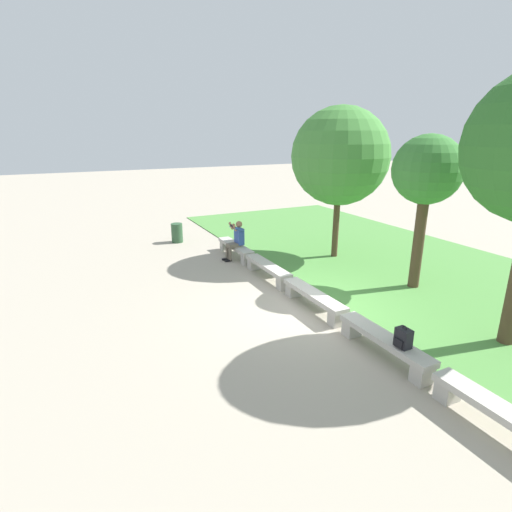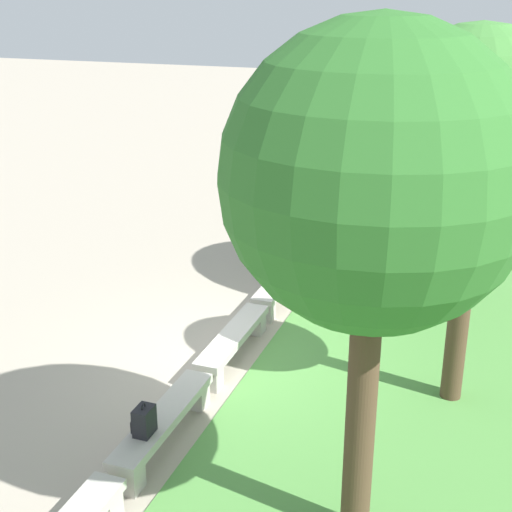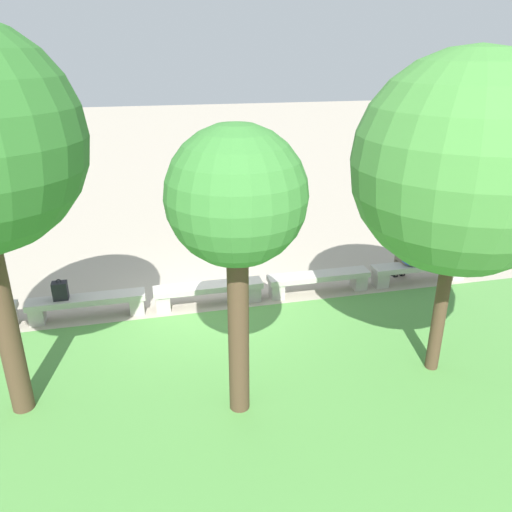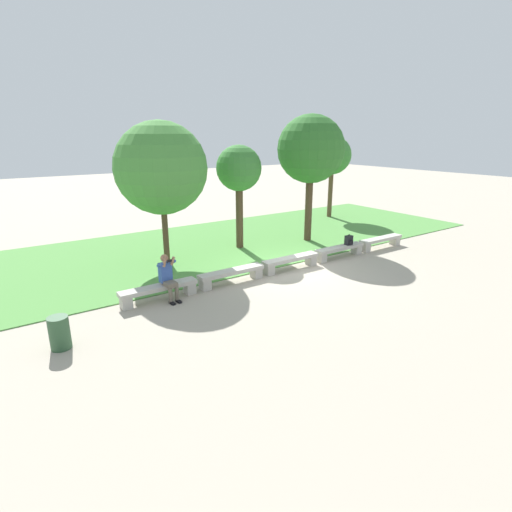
{
  "view_description": "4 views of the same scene",
  "coord_description": "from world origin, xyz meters",
  "px_view_note": "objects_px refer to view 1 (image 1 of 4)",
  "views": [
    {
      "loc": [
        7.47,
        -5.25,
        4.21
      ],
      "look_at": [
        -2.01,
        -0.59,
        0.9
      ],
      "focal_mm": 28.0,
      "sensor_mm": 36.0,
      "label": 1
    },
    {
      "loc": [
        9.28,
        3.75,
        5.54
      ],
      "look_at": [
        -1.89,
        -0.31,
        1.02
      ],
      "focal_mm": 50.0,
      "sensor_mm": 36.0,
      "label": 2
    },
    {
      "loc": [
        1.14,
        9.23,
        4.95
      ],
      "look_at": [
        -1.12,
        -0.47,
        0.79
      ],
      "focal_mm": 35.0,
      "sensor_mm": 36.0,
      "label": 3
    },
    {
      "loc": [
        -8.52,
        -10.23,
        4.55
      ],
      "look_at": [
        -1.53,
        -0.08,
        0.77
      ],
      "focal_mm": 28.0,
      "sensor_mm": 36.0,
      "label": 4
    }
  ],
  "objects_px": {
    "bench_far": "(384,342)",
    "person_photographer": "(236,238)",
    "trash_bin": "(177,233)",
    "bench_mid": "(314,298)",
    "tree_right_background": "(340,156)",
    "bench_main": "(236,248)",
    "backpack": "(403,338)",
    "bench_end": "(506,419)",
    "tree_left_background": "(427,172)",
    "bench_near": "(268,269)"
  },
  "relations": [
    {
      "from": "bench_far",
      "to": "person_photographer",
      "type": "bearing_deg",
      "value": -179.37
    },
    {
      "from": "bench_mid",
      "to": "person_photographer",
      "type": "height_order",
      "value": "person_photographer"
    },
    {
      "from": "person_photographer",
      "to": "bench_mid",
      "type": "bearing_deg",
      "value": 0.97
    },
    {
      "from": "bench_near",
      "to": "bench_far",
      "type": "relative_size",
      "value": 1.0
    },
    {
      "from": "bench_near",
      "to": "person_photographer",
      "type": "bearing_deg",
      "value": -177.95
    },
    {
      "from": "bench_main",
      "to": "bench_near",
      "type": "bearing_deg",
      "value": 0.0
    },
    {
      "from": "person_photographer",
      "to": "bench_far",
      "type": "bearing_deg",
      "value": 0.63
    },
    {
      "from": "bench_main",
      "to": "bench_far",
      "type": "xyz_separation_m",
      "value": [
        7.23,
        0.0,
        0.0
      ]
    },
    {
      "from": "bench_near",
      "to": "tree_right_background",
      "type": "bearing_deg",
      "value": 105.93
    },
    {
      "from": "person_photographer",
      "to": "trash_bin",
      "type": "height_order",
      "value": "person_photographer"
    },
    {
      "from": "bench_mid",
      "to": "bench_end",
      "type": "xyz_separation_m",
      "value": [
        4.82,
        0.0,
        0.0
      ]
    },
    {
      "from": "bench_end",
      "to": "backpack",
      "type": "bearing_deg",
      "value": -179.42
    },
    {
      "from": "bench_mid",
      "to": "bench_end",
      "type": "height_order",
      "value": "same"
    },
    {
      "from": "tree_left_background",
      "to": "bench_main",
      "type": "bearing_deg",
      "value": -145.28
    },
    {
      "from": "bench_end",
      "to": "person_photographer",
      "type": "distance_m",
      "value": 9.4
    },
    {
      "from": "backpack",
      "to": "tree_right_background",
      "type": "bearing_deg",
      "value": 153.16
    },
    {
      "from": "bench_mid",
      "to": "tree_right_background",
      "type": "bearing_deg",
      "value": 136.76
    },
    {
      "from": "bench_near",
      "to": "trash_bin",
      "type": "bearing_deg",
      "value": -165.93
    },
    {
      "from": "person_photographer",
      "to": "backpack",
      "type": "bearing_deg",
      "value": 0.44
    },
    {
      "from": "person_photographer",
      "to": "bench_main",
      "type": "bearing_deg",
      "value": 163.05
    },
    {
      "from": "backpack",
      "to": "tree_left_background",
      "type": "distance_m",
      "value": 5.11
    },
    {
      "from": "tree_right_background",
      "to": "bench_main",
      "type": "bearing_deg",
      "value": -116.22
    },
    {
      "from": "bench_far",
      "to": "person_photographer",
      "type": "distance_m",
      "value": 6.99
    },
    {
      "from": "tree_left_background",
      "to": "bench_end",
      "type": "bearing_deg",
      "value": -34.94
    },
    {
      "from": "bench_near",
      "to": "bench_end",
      "type": "bearing_deg",
      "value": 0.0
    },
    {
      "from": "tree_right_background",
      "to": "bench_end",
      "type": "bearing_deg",
      "value": -20.9
    },
    {
      "from": "bench_far",
      "to": "tree_left_background",
      "type": "xyz_separation_m",
      "value": [
        -2.39,
        3.35,
        2.88
      ]
    },
    {
      "from": "bench_mid",
      "to": "bench_far",
      "type": "relative_size",
      "value": 1.0
    },
    {
      "from": "backpack",
      "to": "tree_left_background",
      "type": "relative_size",
      "value": 0.1
    },
    {
      "from": "bench_far",
      "to": "tree_right_background",
      "type": "bearing_deg",
      "value": 151.49
    },
    {
      "from": "bench_main",
      "to": "tree_right_background",
      "type": "xyz_separation_m",
      "value": [
        1.53,
        3.1,
        3.12
      ]
    },
    {
      "from": "bench_far",
      "to": "trash_bin",
      "type": "height_order",
      "value": "trash_bin"
    },
    {
      "from": "bench_main",
      "to": "trash_bin",
      "type": "bearing_deg",
      "value": -154.97
    },
    {
      "from": "bench_main",
      "to": "bench_far",
      "type": "bearing_deg",
      "value": 0.0
    },
    {
      "from": "bench_main",
      "to": "bench_near",
      "type": "relative_size",
      "value": 1.0
    },
    {
      "from": "backpack",
      "to": "trash_bin",
      "type": "xyz_separation_m",
      "value": [
        -10.48,
        -1.28,
        -0.25
      ]
    },
    {
      "from": "bench_mid",
      "to": "tree_left_background",
      "type": "height_order",
      "value": "tree_left_background"
    },
    {
      "from": "bench_main",
      "to": "bench_end",
      "type": "relative_size",
      "value": 1.0
    },
    {
      "from": "tree_left_background",
      "to": "tree_right_background",
      "type": "height_order",
      "value": "tree_right_background"
    },
    {
      "from": "bench_far",
      "to": "tree_right_background",
      "type": "height_order",
      "value": "tree_right_background"
    },
    {
      "from": "bench_main",
      "to": "tree_right_background",
      "type": "distance_m",
      "value": 4.65
    },
    {
      "from": "bench_far",
      "to": "tree_left_background",
      "type": "relative_size",
      "value": 0.54
    },
    {
      "from": "bench_main",
      "to": "bench_end",
      "type": "xyz_separation_m",
      "value": [
        9.64,
        0.0,
        0.0
      ]
    },
    {
      "from": "bench_mid",
      "to": "tree_left_background",
      "type": "xyz_separation_m",
      "value": [
        0.02,
        3.35,
        2.88
      ]
    },
    {
      "from": "bench_mid",
      "to": "bench_end",
      "type": "distance_m",
      "value": 4.82
    },
    {
      "from": "bench_main",
      "to": "backpack",
      "type": "distance_m",
      "value": 7.7
    },
    {
      "from": "bench_far",
      "to": "backpack",
      "type": "relative_size",
      "value": 5.26
    },
    {
      "from": "tree_left_background",
      "to": "backpack",
      "type": "bearing_deg",
      "value": -49.83
    },
    {
      "from": "bench_end",
      "to": "person_photographer",
      "type": "xyz_separation_m",
      "value": [
        -9.39,
        -0.08,
        0.43
      ]
    },
    {
      "from": "person_photographer",
      "to": "trash_bin",
      "type": "xyz_separation_m",
      "value": [
        -3.05,
        -1.23,
        -0.36
      ]
    }
  ]
}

